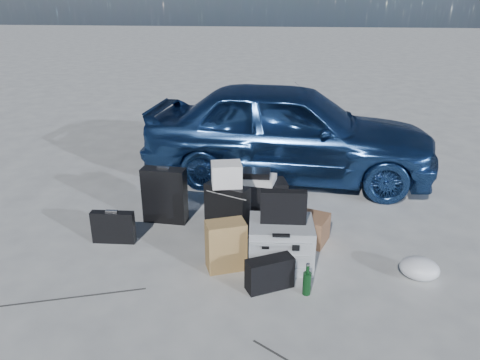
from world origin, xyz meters
name	(u,v)px	position (x,y,z in m)	size (l,w,h in m)	color
ground	(231,277)	(0.00, 0.00, 0.00)	(60.00, 60.00, 0.00)	beige
car	(289,131)	(0.45, 2.37, 0.60)	(1.43, 3.55, 1.21)	#294F8E
pelican_case	(281,243)	(0.40, 0.27, 0.20)	(0.54, 0.44, 0.39)	#AAAEB0
laptop_bag	(283,207)	(0.41, 0.28, 0.54)	(0.38, 0.10, 0.29)	black
briefcase	(113,227)	(-1.17, 0.48, 0.16)	(0.40, 0.09, 0.31)	black
suitcase_left	(165,195)	(-0.79, 0.97, 0.29)	(0.44, 0.16, 0.57)	black
suitcase_right	(227,211)	(-0.12, 0.73, 0.26)	(0.43, 0.16, 0.52)	black
white_carton	(226,174)	(-0.13, 0.74, 0.63)	(0.28, 0.22, 0.22)	white
duffel_bag	(257,195)	(0.13, 1.35, 0.16)	(0.63, 0.27, 0.31)	black
flat_box_white	(257,179)	(0.12, 1.35, 0.35)	(0.38, 0.29, 0.07)	white
flat_box_black	(256,173)	(0.11, 1.35, 0.41)	(0.30, 0.21, 0.06)	black
kraft_bag	(226,245)	(-0.06, 0.15, 0.22)	(0.33, 0.20, 0.43)	#B07D4D
cardboard_box	(308,228)	(0.65, 0.69, 0.13)	(0.35, 0.31, 0.26)	brown
plastic_bag	(419,268)	(1.55, 0.16, 0.09)	(0.32, 0.27, 0.18)	white
messenger_bag	(270,273)	(0.32, -0.11, 0.13)	(0.38, 0.14, 0.26)	black
green_bottle	(307,280)	(0.62, -0.17, 0.13)	(0.07, 0.07, 0.26)	black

